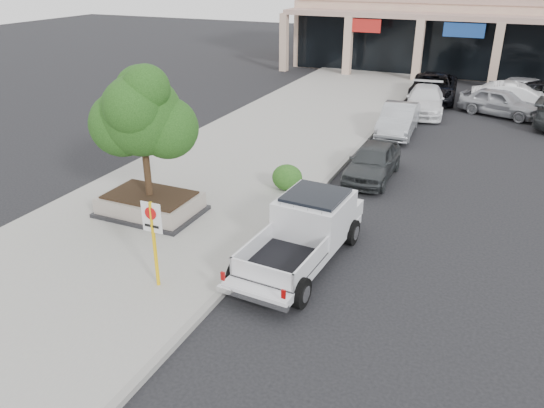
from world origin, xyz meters
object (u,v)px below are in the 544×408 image
at_px(curb_car_c, 425,100).
at_px(lot_car_e, 531,91).
at_px(lot_car_b, 515,98).
at_px(lot_car_a, 500,102).
at_px(curb_car_a, 373,161).
at_px(curb_car_b, 398,119).
at_px(curb_car_d, 433,87).
at_px(planter, 151,204).
at_px(planter_tree, 148,115).
at_px(pickup_truck, 300,236).
at_px(no_parking_sign, 153,233).

height_order(curb_car_c, lot_car_e, lot_car_e).
bearing_deg(lot_car_b, lot_car_a, 145.57).
relative_size(curb_car_a, curb_car_b, 0.91).
bearing_deg(curb_car_c, lot_car_a, 10.30).
distance_m(curb_car_c, curb_car_d, 3.34).
bearing_deg(planter, lot_car_e, 62.65).
xyz_separation_m(planter_tree, pickup_truck, (5.35, -0.88, -2.55)).
height_order(curb_car_a, curb_car_b, curb_car_b).
distance_m(planter_tree, curb_car_a, 8.79).
bearing_deg(planter_tree, curb_car_a, 48.32).
relative_size(planter, lot_car_a, 0.74).
bearing_deg(planter, curb_car_d, 74.14).
relative_size(planter_tree, no_parking_sign, 1.74).
height_order(lot_car_a, lot_car_b, lot_car_b).
bearing_deg(no_parking_sign, curb_car_b, 80.55).
bearing_deg(lot_car_a, pickup_truck, -172.56).
height_order(no_parking_sign, curb_car_b, no_parking_sign).
height_order(curb_car_a, lot_car_b, lot_car_b).
relative_size(curb_car_c, lot_car_a, 1.15).
bearing_deg(pickup_truck, curb_car_b, 94.06).
xyz_separation_m(planter, curb_car_d, (5.81, 20.44, 0.31)).
height_order(curb_car_b, lot_car_b, lot_car_b).
xyz_separation_m(curb_car_a, curb_car_b, (-0.33, 6.19, 0.04)).
bearing_deg(lot_car_a, planter_tree, 172.09).
xyz_separation_m(planter, curb_car_c, (5.87, 17.10, 0.24)).
xyz_separation_m(no_parking_sign, lot_car_e, (8.45, 24.97, -0.82)).
height_order(lot_car_b, lot_car_e, lot_car_e).
height_order(curb_car_b, lot_car_a, lot_car_a).
xyz_separation_m(curb_car_a, lot_car_b, (4.70, 13.12, 0.10)).
distance_m(curb_car_a, lot_car_a, 12.51).
relative_size(planter_tree, curb_car_d, 0.71).
distance_m(no_parking_sign, curb_car_b, 16.26).
bearing_deg(curb_car_a, curb_car_c, 88.73).
xyz_separation_m(curb_car_a, curb_car_d, (0.11, 14.05, 0.10)).
xyz_separation_m(no_parking_sign, curb_car_b, (2.67, 16.01, -0.91)).
bearing_deg(lot_car_a, no_parking_sign, -177.96).
distance_m(planter, curb_car_a, 8.56).
xyz_separation_m(lot_car_a, lot_car_b, (0.72, 1.25, 0.05)).
relative_size(planter_tree, curb_car_b, 0.91).
relative_size(curb_car_d, lot_car_a, 1.31).
bearing_deg(curb_car_a, lot_car_b, 69.97).
bearing_deg(curb_car_a, planter, -132.00).
xyz_separation_m(planter_tree, curb_car_b, (5.23, 12.44, -2.69)).
height_order(no_parking_sign, lot_car_e, no_parking_sign).
height_order(planter_tree, pickup_truck, planter_tree).
xyz_separation_m(curb_car_d, lot_car_e, (5.34, 1.10, 0.03)).
relative_size(pickup_truck, curb_car_c, 1.11).
height_order(planter, lot_car_b, lot_car_b).
height_order(curb_car_a, curb_car_d, curb_car_d).
height_order(planter_tree, curb_car_b, planter_tree).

